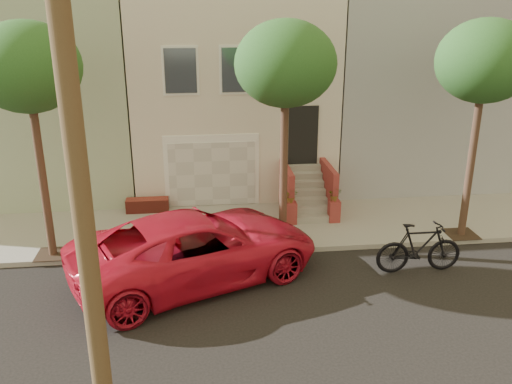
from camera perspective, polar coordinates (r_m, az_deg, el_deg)
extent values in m
plane|color=black|center=(12.53, 1.05, -13.77)|extent=(90.00, 90.00, 0.00)
cube|color=gray|center=(17.19, -1.29, -3.72)|extent=(40.00, 3.70, 0.15)
cube|color=beige|center=(21.85, -2.82, 11.12)|extent=(7.00, 8.00, 7.00)
cube|color=gray|center=(22.46, -20.69, 10.13)|extent=(6.50, 8.00, 7.00)
cube|color=gray|center=(23.30, 14.44, 11.08)|extent=(6.50, 8.00, 7.00)
cube|color=white|center=(18.43, -4.66, 2.25)|extent=(3.20, 0.12, 2.50)
cube|color=silver|center=(18.40, -4.64, 1.90)|extent=(2.90, 0.06, 2.20)
cube|color=gray|center=(17.11, -4.30, -3.59)|extent=(3.20, 3.70, 0.02)
cube|color=maroon|center=(18.53, -11.34, -1.35)|extent=(1.40, 0.45, 0.44)
cube|color=black|center=(18.42, 4.98, 5.95)|extent=(1.00, 0.06, 2.00)
cube|color=#3F4751|center=(17.66, -7.94, 12.51)|extent=(1.00, 0.06, 1.40)
cube|color=white|center=(17.68, -7.94, 12.52)|extent=(1.15, 0.05, 1.55)
cube|color=#3F4751|center=(17.72, -1.97, 12.70)|extent=(1.00, 0.06, 1.40)
cube|color=white|center=(17.73, -1.98, 12.71)|extent=(1.15, 0.05, 1.55)
cube|color=#3F4751|center=(17.95, 3.91, 12.76)|extent=(1.00, 0.06, 1.40)
cube|color=white|center=(17.97, 3.90, 12.77)|extent=(1.15, 0.05, 1.55)
cube|color=gray|center=(17.47, 5.91, -2.81)|extent=(1.20, 0.28, 0.20)
cube|color=gray|center=(17.65, 5.74, -1.86)|extent=(1.20, 0.28, 0.20)
cube|color=gray|center=(17.83, 5.57, -0.94)|extent=(1.20, 0.28, 0.20)
cube|color=gray|center=(18.02, 5.41, -0.03)|extent=(1.20, 0.28, 0.20)
cube|color=gray|center=(18.21, 5.25, 0.86)|extent=(1.20, 0.28, 0.20)
cube|color=gray|center=(18.41, 5.10, 1.73)|extent=(1.20, 0.28, 0.20)
cube|color=gray|center=(18.61, 4.95, 2.58)|extent=(1.20, 0.28, 0.20)
cube|color=maroon|center=(17.86, 3.22, 0.19)|extent=(0.18, 1.96, 1.60)
cube|color=maroon|center=(18.14, 7.59, 0.35)|extent=(0.18, 1.96, 1.60)
cube|color=maroon|center=(17.21, 3.68, -2.20)|extent=(0.35, 0.35, 0.70)
imported|color=#1F4B1B|center=(17.00, 3.72, -0.40)|extent=(0.40, 0.35, 0.45)
cube|color=maroon|center=(17.50, 8.20, -1.99)|extent=(0.35, 0.35, 0.70)
imported|color=#1F4B1B|center=(17.29, 8.29, -0.22)|extent=(0.41, 0.35, 0.45)
cube|color=#2D2116|center=(16.30, -20.54, -6.13)|extent=(0.90, 0.90, 0.02)
cylinder|color=#39241A|center=(15.55, -21.45, 0.86)|extent=(0.22, 0.22, 4.20)
ellipsoid|color=#1F4B1B|center=(14.92, -22.93, 12.01)|extent=(2.70, 2.57, 2.29)
cube|color=#2D2116|center=(15.96, 2.78, -5.35)|extent=(0.90, 0.90, 0.02)
cylinder|color=#39241A|center=(15.19, 2.91, 1.82)|extent=(0.22, 0.22, 4.20)
ellipsoid|color=#1F4B1B|center=(14.55, 3.13, 13.33)|extent=(2.70, 2.57, 2.29)
cube|color=#2D2116|center=(17.65, 20.74, -4.15)|extent=(0.90, 0.90, 0.02)
cylinder|color=#39241A|center=(16.96, 21.59, 2.35)|extent=(0.22, 0.22, 4.20)
ellipsoid|color=#1F4B1B|center=(16.38, 22.95, 12.57)|extent=(2.70, 2.57, 2.29)
cylinder|color=#473420|center=(7.58, -18.45, 4.03)|extent=(0.30, 0.30, 10.00)
imported|color=red|center=(14.03, -6.30, -5.83)|extent=(7.06, 5.22, 1.78)
imported|color=black|center=(15.02, 16.78, -5.63)|extent=(2.32, 0.66, 1.39)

